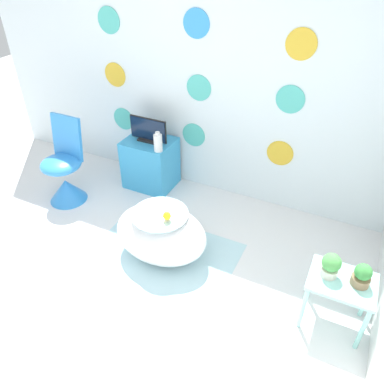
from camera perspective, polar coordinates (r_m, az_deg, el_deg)
ground_plane at (r=3.02m, az=-18.09°, el=-19.19°), size 12.00×12.00×0.00m
wall_back_dotted at (r=3.71m, az=0.79°, el=18.50°), size 4.93×0.05×2.60m
rug at (r=3.35m, az=-4.75°, el=-9.98°), size 1.26×0.97×0.01m
bathtub at (r=3.23m, az=-4.74°, el=-6.32°), size 0.82×0.58×0.47m
rubber_duck at (r=2.97m, az=-3.88°, el=-3.62°), size 0.07×0.07×0.08m
chair at (r=4.07m, az=-18.80°, el=2.28°), size 0.41×0.41×0.89m
tv_cabinet at (r=4.11m, az=-6.34°, el=4.41°), size 0.52×0.42×0.55m
tv at (r=3.93m, az=-6.69°, el=9.22°), size 0.42×0.12×0.25m
vase at (r=3.74m, az=-5.20°, el=7.51°), size 0.09×0.09×0.21m
side_table at (r=2.84m, az=21.65°, el=-13.49°), size 0.44×0.35×0.43m
potted_plant_left at (r=2.72m, az=20.40°, el=-10.40°), size 0.13×0.13×0.18m
potted_plant_right at (r=2.75m, az=24.49°, el=-11.50°), size 0.12×0.12×0.17m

